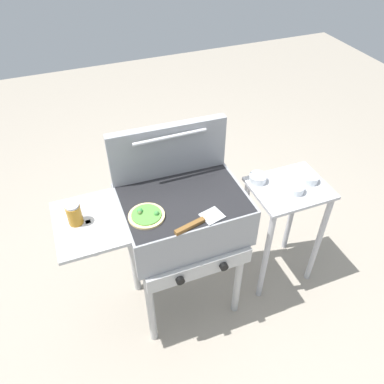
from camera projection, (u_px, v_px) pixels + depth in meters
ground_plane at (185, 298)px, 2.52m from camera, size 8.00×8.00×0.00m
grill at (181, 219)px, 2.02m from camera, size 0.96×0.53×0.90m
grill_lid_open at (168, 150)px, 1.98m from camera, size 0.63×0.09×0.30m
pizza_veggie at (146, 215)px, 1.82m from camera, size 0.18×0.18×0.04m
sauce_jar at (74, 214)px, 1.76m from camera, size 0.07×0.07×0.11m
spatula at (199, 222)px, 1.79m from camera, size 0.27×0.12×0.02m
prep_table at (284, 214)px, 2.34m from camera, size 0.44×0.36×0.77m
topping_bowl_near at (309, 179)px, 2.22m from camera, size 0.10×0.10×0.04m
topping_bowl_far at (295, 189)px, 2.15m from camera, size 0.10×0.10×0.04m
topping_bowl_middle at (258, 179)px, 2.22m from camera, size 0.10×0.10×0.04m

